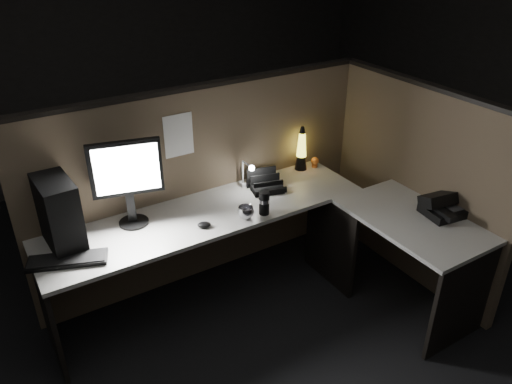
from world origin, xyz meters
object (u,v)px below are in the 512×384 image
monitor (127,175)px  lava_lamp (301,152)px  keyboard (68,260)px  pc_tower (58,211)px  desk_phone (442,206)px

monitor → lava_lamp: bearing=16.7°
keyboard → pc_tower: bearing=102.4°
pc_tower → monitor: size_ratio=0.76×
monitor → keyboard: size_ratio=1.28×
monitor → lava_lamp: monitor is taller
lava_lamp → desk_phone: bearing=-69.4°
pc_tower → monitor: monitor is taller
monitor → keyboard: monitor is taller
pc_tower → monitor: 0.46m
lava_lamp → desk_phone: lava_lamp is taller
keyboard → desk_phone: size_ratio=1.52×
monitor → desk_phone: monitor is taller
keyboard → lava_lamp: (1.91, 0.29, 0.14)m
lava_lamp → desk_phone: 1.15m
keyboard → lava_lamp: bearing=29.2°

